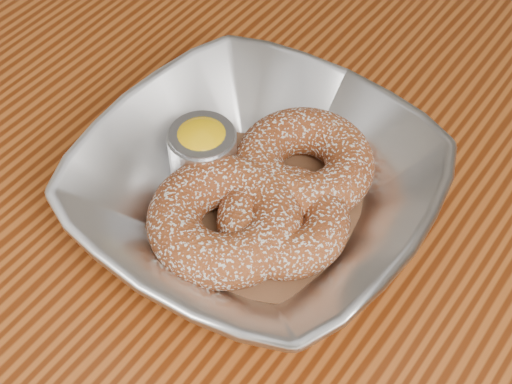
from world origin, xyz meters
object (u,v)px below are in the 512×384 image
Objects in this scene: donut_back at (304,163)px; ramekin at (203,151)px; table at (338,321)px; donut_front at (225,220)px; donut_extra at (283,221)px; serving_bowl at (256,193)px.

ramekin is at bearing -149.61° from donut_back.
donut_back is at bearing 30.39° from ramekin.
ramekin is (-0.12, -0.01, 0.13)m from table.
table is 24.49× the size of ramekin.
table is at bearing 34.91° from donut_front.
table is at bearing 32.71° from donut_extra.
ramekin reaches higher than donut_extra.
donut_front is 0.06m from ramekin.
donut_front is at bearing -145.09° from table.
serving_bowl is at bearing 84.18° from donut_front.
table is 0.15m from serving_bowl.
donut_back is (0.01, 0.04, -0.00)m from serving_bowl.
table is 0.18m from ramekin.
serving_bowl reaches higher than donut_back.
ramekin is at bearing 172.57° from serving_bowl.
ramekin is at bearing -174.46° from table.
serving_bowl is 0.05m from ramekin.
serving_bowl reaches higher than donut_front.
serving_bowl reaches higher than table.
ramekin reaches higher than donut_front.
table is 0.13m from donut_extra.
table is at bearing 15.19° from serving_bowl.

